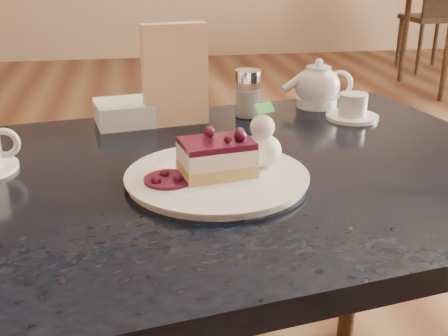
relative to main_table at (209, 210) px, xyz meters
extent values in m
cube|color=black|center=(0.00, 0.00, 0.06)|extent=(1.26, 0.95, 0.04)
cylinder|color=black|center=(0.46, 0.41, -0.30)|extent=(0.05, 0.05, 0.68)
cylinder|color=white|center=(0.01, -0.05, 0.08)|extent=(0.29, 0.29, 0.01)
cube|color=tan|center=(0.01, -0.05, 0.10)|extent=(0.13, 0.10, 0.02)
cube|color=#FFF6CC|center=(0.01, -0.05, 0.12)|extent=(0.13, 0.10, 0.03)
cube|color=#390A20|center=(0.01, -0.05, 0.14)|extent=(0.12, 0.10, 0.01)
ellipsoid|color=white|center=(0.09, -0.02, 0.12)|extent=(0.07, 0.07, 0.06)
cylinder|color=#390A20|center=(-0.07, -0.07, 0.09)|extent=(0.08, 0.08, 0.01)
torus|color=white|center=(-0.34, 0.06, 0.12)|extent=(0.05, 0.01, 0.05)
cylinder|color=white|center=(0.36, 0.25, 0.08)|extent=(0.12, 0.12, 0.01)
cylinder|color=white|center=(0.36, 0.25, 0.11)|extent=(0.06, 0.06, 0.05)
ellipsoid|color=white|center=(0.31, 0.36, 0.12)|extent=(0.11, 0.11, 0.09)
cylinder|color=white|center=(0.31, 0.36, 0.17)|extent=(0.06, 0.06, 0.01)
cylinder|color=white|center=(0.24, 0.36, 0.12)|extent=(0.06, 0.02, 0.05)
cube|color=#FFE8B3|center=(-0.03, 0.27, 0.18)|extent=(0.14, 0.05, 0.21)
cylinder|color=white|center=(0.13, 0.30, 0.12)|extent=(0.05, 0.05, 0.08)
cylinder|color=silver|center=(0.13, 0.30, 0.17)|extent=(0.06, 0.06, 0.02)
cube|color=white|center=(-0.14, 0.30, 0.10)|extent=(0.13, 0.13, 0.05)
cylinder|color=black|center=(2.14, 2.87, -0.28)|extent=(0.05, 0.05, 0.74)
cylinder|color=black|center=(2.14, 3.54, -0.28)|extent=(0.05, 0.05, 0.74)
camera|label=1|loc=(-0.12, -0.88, 0.43)|focal=45.00mm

